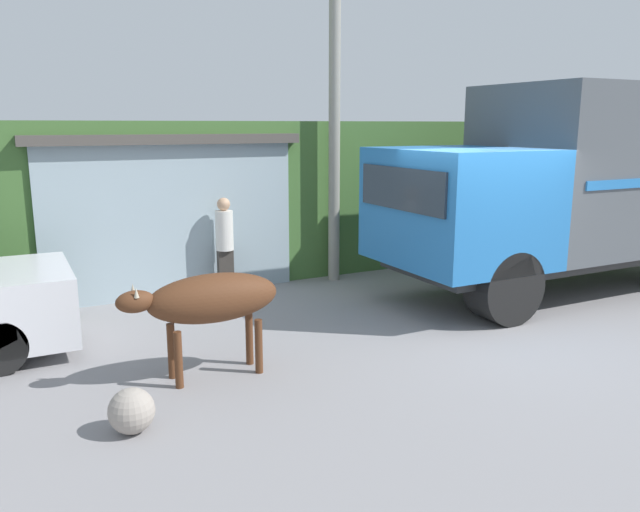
{
  "coord_description": "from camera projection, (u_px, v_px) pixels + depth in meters",
  "views": [
    {
      "loc": [
        -6.14,
        -6.45,
        2.85
      ],
      "look_at": [
        -2.53,
        0.64,
        1.17
      ],
      "focal_mm": 35.0,
      "sensor_mm": 36.0,
      "label": 1
    }
  ],
  "objects": [
    {
      "name": "pedestrian_on_hill",
      "position": [
        225.0,
        241.0,
        10.52
      ],
      "size": [
        0.32,
        0.32,
        1.66
      ],
      "rotation": [
        0.0,
        0.0,
        3.08
      ],
      "color": "#38332D",
      "rests_on": "ground_plane"
    },
    {
      "name": "cargo_truck",
      "position": [
        586.0,
        181.0,
        10.79
      ],
      "size": [
        7.12,
        2.5,
        3.49
      ],
      "rotation": [
        0.0,
        0.0,
        -0.02
      ],
      "color": "#2D2D2D",
      "rests_on": "ground_plane"
    },
    {
      "name": "building_backdrop",
      "position": [
        157.0,
        208.0,
        11.35
      ],
      "size": [
        4.49,
        2.7,
        2.7
      ],
      "color": "#99ADB7",
      "rests_on": "ground_plane"
    },
    {
      "name": "roadside_rock",
      "position": [
        132.0,
        411.0,
        5.85
      ],
      "size": [
        0.44,
        0.44,
        0.44
      ],
      "color": "gray",
      "rests_on": "ground_plane"
    },
    {
      "name": "ground_plane",
      "position": [
        497.0,
        327.0,
        8.94
      ],
      "size": [
        60.0,
        60.0,
        0.0
      ],
      "primitive_type": "plane",
      "color": "gray"
    },
    {
      "name": "hillside_embankment",
      "position": [
        302.0,
        187.0,
        14.29
      ],
      "size": [
        32.0,
        5.31,
        2.91
      ],
      "color": "#426B33",
      "rests_on": "ground_plane"
    },
    {
      "name": "utility_pole",
      "position": [
        334.0,
        108.0,
        11.06
      ],
      "size": [
        0.9,
        0.21,
        6.02
      ],
      "color": "gray",
      "rests_on": "ground_plane"
    },
    {
      "name": "brown_cow",
      "position": [
        210.0,
        300.0,
        7.03
      ],
      "size": [
        1.83,
        0.56,
        1.21
      ],
      "rotation": [
        0.0,
        0.0,
        0.2
      ],
      "color": "#512D19",
      "rests_on": "ground_plane"
    }
  ]
}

